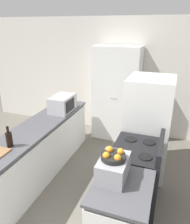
{
  "coord_description": "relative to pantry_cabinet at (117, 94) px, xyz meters",
  "views": [
    {
      "loc": [
        1.16,
        -1.29,
        2.4
      ],
      "look_at": [
        0.0,
        1.92,
        1.05
      ],
      "focal_mm": 35.0,
      "sensor_mm": 36.0,
      "label": 1
    }
  ],
  "objects": [
    {
      "name": "wall_back",
      "position": [
        -0.05,
        0.34,
        0.28
      ],
      "size": [
        7.0,
        0.06,
        2.6
      ],
      "color": "silver",
      "rests_on": "ground_plane"
    },
    {
      "name": "counter_left",
      "position": [
        -0.86,
        -1.76,
        -0.58
      ],
      "size": [
        0.6,
        2.66,
        0.9
      ],
      "color": "silver",
      "rests_on": "ground_plane"
    },
    {
      "name": "counter_right",
      "position": [
        0.77,
        -2.71,
        -0.58
      ],
      "size": [
        0.6,
        0.75,
        0.9
      ],
      "color": "silver",
      "rests_on": "ground_plane"
    },
    {
      "name": "pantry_cabinet",
      "position": [
        0.0,
        0.0,
        0.0
      ],
      "size": [
        0.97,
        0.6,
        2.03
      ],
      "color": "white",
      "rests_on": "ground_plane"
    },
    {
      "name": "stove",
      "position": [
        0.79,
        -1.92,
        -0.56
      ],
      "size": [
        0.66,
        0.8,
        1.06
      ],
      "color": "black",
      "rests_on": "ground_plane"
    },
    {
      "name": "refrigerator",
      "position": [
        0.82,
        -1.09,
        -0.18
      ],
      "size": [
        0.73,
        0.78,
        1.67
      ],
      "color": "white",
      "rests_on": "ground_plane"
    },
    {
      "name": "microwave",
      "position": [
        -0.77,
        -1.06,
        0.03
      ],
      "size": [
        0.36,
        0.54,
        0.3
      ],
      "color": "#B2B2B7",
      "rests_on": "counter_left"
    },
    {
      "name": "wine_bottle",
      "position": [
        -0.82,
        -2.46,
        -0.01
      ],
      "size": [
        0.08,
        0.08,
        0.29
      ],
      "color": "black",
      "rests_on": "counter_left"
    },
    {
      "name": "toaster_oven",
      "position": [
        0.64,
        -2.6,
        -0.01
      ],
      "size": [
        0.3,
        0.42,
        0.23
      ],
      "color": "#939399",
      "rests_on": "counter_right"
    },
    {
      "name": "fruit_bowl",
      "position": [
        0.64,
        -2.61,
        0.14
      ],
      "size": [
        0.26,
        0.26,
        0.1
      ],
      "color": "black",
      "rests_on": "toaster_oven"
    }
  ]
}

